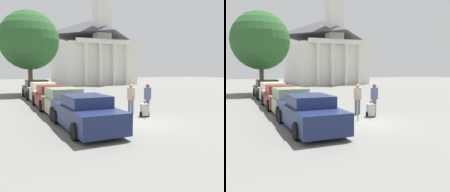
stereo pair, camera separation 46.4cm
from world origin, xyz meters
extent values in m
plane|color=slate|center=(0.00, 0.00, 0.00)|extent=(120.00, 120.00, 0.00)
cube|color=#19234C|center=(-2.51, -0.29, 0.58)|extent=(1.81, 4.85, 0.81)
cube|color=#19234C|center=(-2.51, -0.49, 1.22)|extent=(1.59, 2.04, 0.46)
cylinder|color=black|center=(-3.40, 1.21, 0.32)|extent=(0.18, 0.65, 0.65)
cylinder|color=black|center=(-1.63, 1.21, 0.32)|extent=(0.18, 0.65, 0.65)
cylinder|color=black|center=(-3.40, -1.79, 0.32)|extent=(0.18, 0.65, 0.65)
cylinder|color=black|center=(-1.63, -1.79, 0.32)|extent=(0.18, 0.65, 0.65)
cube|color=gray|center=(-2.51, 3.39, 0.57)|extent=(1.80, 5.18, 0.74)
cube|color=gray|center=(-2.51, 3.18, 1.22)|extent=(1.58, 2.18, 0.55)
cylinder|color=black|center=(-3.39, 5.00, 0.36)|extent=(0.18, 0.72, 0.72)
cylinder|color=black|center=(-1.63, 4.99, 0.36)|extent=(0.18, 0.72, 0.72)
cylinder|color=black|center=(-3.39, 1.78, 0.36)|extent=(0.18, 0.72, 0.72)
cylinder|color=black|center=(-1.63, 1.78, 0.36)|extent=(0.18, 0.72, 0.72)
cube|color=maroon|center=(-2.51, 6.25, 0.55)|extent=(1.89, 4.61, 0.72)
cube|color=maroon|center=(-2.51, 6.07, 1.19)|extent=(1.66, 1.94, 0.55)
cylinder|color=black|center=(-3.44, 7.68, 0.35)|extent=(0.18, 0.69, 0.69)
cylinder|color=black|center=(-1.59, 7.68, 0.35)|extent=(0.18, 0.69, 0.69)
cylinder|color=black|center=(-3.44, 4.82, 0.35)|extent=(0.18, 0.69, 0.69)
cylinder|color=black|center=(-1.59, 4.82, 0.35)|extent=(0.18, 0.69, 0.69)
cube|color=beige|center=(-2.51, 9.46, 0.62)|extent=(1.81, 4.96, 0.84)
cube|color=beige|center=(-2.51, 9.26, 1.28)|extent=(1.59, 2.08, 0.47)
cylinder|color=black|center=(-3.40, 11.00, 0.37)|extent=(0.18, 0.73, 0.73)
cylinder|color=black|center=(-1.63, 11.00, 0.37)|extent=(0.18, 0.73, 0.73)
cylinder|color=black|center=(-3.40, 7.92, 0.37)|extent=(0.18, 0.73, 0.73)
cylinder|color=black|center=(-1.63, 7.92, 0.37)|extent=(0.18, 0.73, 0.73)
cube|color=black|center=(-2.51, 12.64, 0.60)|extent=(1.94, 4.81, 0.79)
cube|color=black|center=(-2.51, 12.44, 1.30)|extent=(1.71, 2.02, 0.59)
cylinder|color=black|center=(-3.46, 14.13, 0.38)|extent=(0.18, 0.75, 0.75)
cylinder|color=black|center=(-1.56, 14.13, 0.38)|extent=(0.18, 0.75, 0.75)
cylinder|color=black|center=(-3.46, 11.15, 0.38)|extent=(0.18, 0.75, 0.75)
cylinder|color=black|center=(-1.56, 11.15, 0.38)|extent=(0.18, 0.75, 0.75)
cylinder|color=slate|center=(0.15, 0.34, 0.59)|extent=(0.05, 0.05, 1.18)
cube|color=gray|center=(0.15, 0.34, 1.29)|extent=(0.18, 0.09, 0.22)
cylinder|color=#515670|center=(1.06, 1.94, 0.41)|extent=(0.14, 0.14, 0.82)
cylinder|color=#515670|center=(0.90, 2.01, 0.41)|extent=(0.14, 0.14, 0.82)
cube|color=tan|center=(0.98, 1.97, 1.15)|extent=(0.47, 0.39, 0.65)
sphere|color=tan|center=(0.98, 1.97, 1.58)|extent=(0.22, 0.22, 0.22)
cylinder|color=#665B4C|center=(1.96, 1.71, 0.41)|extent=(0.14, 0.14, 0.82)
cylinder|color=#665B4C|center=(1.80, 1.64, 0.41)|extent=(0.14, 0.14, 0.82)
cube|color=#4C597F|center=(1.88, 1.67, 1.15)|extent=(0.47, 0.38, 0.65)
sphere|color=brown|center=(1.88, 1.67, 1.58)|extent=(0.22, 0.22, 0.22)
cube|color=#B2B2AD|center=(1.25, 0.99, 0.38)|extent=(0.45, 0.51, 0.60)
cone|color=#59595B|center=(1.25, 0.99, 0.76)|extent=(0.18, 0.18, 0.16)
cylinder|color=#4C4C4C|center=(1.14, 0.53, 0.78)|extent=(0.17, 0.58, 0.43)
cylinder|color=black|center=(1.05, 1.04, 0.14)|extent=(0.11, 0.28, 0.28)
cylinder|color=black|center=(1.46, 0.94, 0.14)|extent=(0.11, 0.28, 0.28)
cube|color=silver|center=(10.55, 34.16, 3.44)|extent=(11.87, 14.38, 6.88)
pyramid|color=#424247|center=(10.55, 34.16, 9.97)|extent=(12.11, 14.67, 3.09)
cylinder|color=silver|center=(6.99, 26.37, 3.27)|extent=(0.56, 0.56, 6.53)
cylinder|color=silver|center=(9.36, 26.37, 3.27)|extent=(0.56, 0.56, 6.53)
cylinder|color=silver|center=(11.74, 26.37, 3.27)|extent=(0.56, 0.56, 6.53)
cylinder|color=silver|center=(14.11, 26.37, 3.27)|extent=(0.56, 0.56, 6.53)
cube|color=silver|center=(10.55, 26.37, 6.88)|extent=(10.09, 0.70, 0.70)
cube|color=silver|center=(10.55, 28.47, 12.00)|extent=(2.40, 2.40, 10.24)
cylinder|color=brown|center=(-2.53, 16.17, 1.45)|extent=(0.44, 0.44, 2.90)
sphere|color=#285628|center=(-2.53, 16.17, 5.38)|extent=(5.83, 5.83, 5.83)
camera|label=1|loc=(-5.85, -10.01, 2.46)|focal=40.00mm
camera|label=2|loc=(-5.43, -10.20, 2.46)|focal=40.00mm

